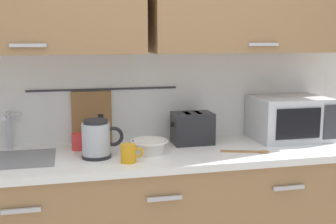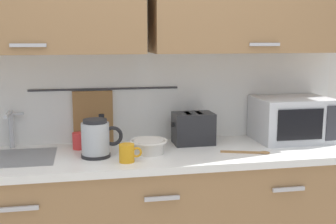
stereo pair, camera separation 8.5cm
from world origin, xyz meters
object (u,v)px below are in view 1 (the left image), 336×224
mixing_bowl (149,145)px  microwave (290,118)px  mug_near_sink (79,142)px  electric_kettle (97,139)px  toaster (192,128)px  wooden_spoon (251,151)px  dish_soap_bottle (101,133)px  mug_by_kettle (129,153)px

mixing_bowl → microwave: bearing=8.2°
mug_near_sink → microwave: bearing=-1.6°
electric_kettle → mixing_bowl: 0.29m
toaster → wooden_spoon: bearing=-46.6°
dish_soap_bottle → mug_by_kettle: dish_soap_bottle is taller
mug_near_sink → wooden_spoon: size_ratio=0.44×
microwave → electric_kettle: size_ratio=2.03×
electric_kettle → toaster: size_ratio=0.89×
toaster → mug_near_sink: bearing=179.4°
dish_soap_bottle → mixing_bowl: 0.32m
electric_kettle → wooden_spoon: electric_kettle is taller
toaster → electric_kettle: bearing=-162.6°
dish_soap_bottle → toaster: dish_soap_bottle is taller
dish_soap_bottle → mug_near_sink: bearing=-170.0°
microwave → wooden_spoon: microwave is taller
microwave → mixing_bowl: bearing=-171.8°
dish_soap_bottle → mixing_bowl: size_ratio=0.92×
mug_near_sink → wooden_spoon: (0.94, -0.29, -0.04)m
dish_soap_bottle → wooden_spoon: size_ratio=0.72×
electric_kettle → mug_near_sink: bearing=115.0°
electric_kettle → dish_soap_bottle: electric_kettle is taller
mixing_bowl → mug_by_kettle: mug_by_kettle is taller
microwave → electric_kettle: bearing=-172.8°
electric_kettle → wooden_spoon: (0.85, -0.09, -0.10)m
dish_soap_bottle → mug_near_sink: size_ratio=1.63×
mixing_bowl → electric_kettle: bearing=-176.0°
mug_near_sink → toaster: 0.68m
dish_soap_bottle → mug_near_sink: (-0.13, -0.02, -0.04)m
dish_soap_bottle → microwave: bearing=-2.9°
electric_kettle → dish_soap_bottle: (0.04, 0.21, -0.01)m
electric_kettle → toaster: 0.62m
microwave → electric_kettle: 1.23m
mixing_bowl → mug_by_kettle: (-0.13, -0.15, 0.00)m
mixing_bowl → mug_by_kettle: size_ratio=1.78×
electric_kettle → toaster: bearing=17.4°
electric_kettle → dish_soap_bottle: 0.22m
toaster → wooden_spoon: toaster is taller
electric_kettle → wooden_spoon: 0.86m
dish_soap_bottle → mug_near_sink: dish_soap_bottle is taller
mug_near_sink → mixing_bowl: mug_near_sink is taller
microwave → mug_by_kettle: size_ratio=3.83×
mug_by_kettle → wooden_spoon: (0.70, 0.04, -0.04)m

